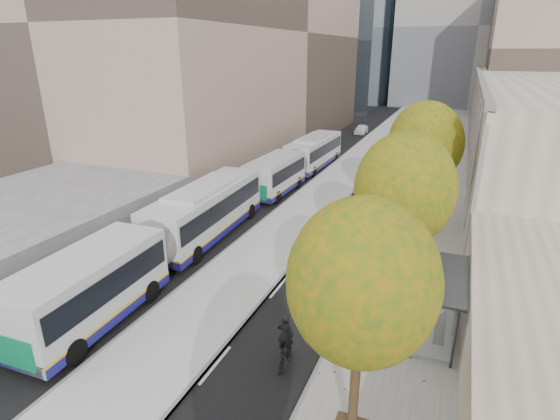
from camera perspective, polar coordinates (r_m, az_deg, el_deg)
The scene contains 13 objects.
bus_platform at distance 42.43m, azimuth 9.11°, elevation 5.34°, with size 4.25×150.00×0.15m, color #B7B7B7.
sidewalk at distance 41.42m, azimuth 19.92°, elevation 3.97°, with size 4.75×150.00×0.08m, color gray.
building_tan at distance 70.06m, azimuth 31.34°, elevation 11.77°, with size 18.00×92.00×8.00m, color #AA9F89.
building_midrise at distance 53.86m, azimuth -9.47°, elevation 21.75°, with size 24.00×46.00×25.00m, color gray.
building_far_block at distance 101.11m, azimuth 24.46°, elevation 20.86°, with size 30.00×18.00×30.00m, color gray.
bus_shelter at distance 18.09m, azimuth 20.80°, elevation -9.36°, with size 1.90×4.40×2.53m.
tree_b at distance 11.64m, azimuth 10.70°, elevation -9.31°, with size 4.00×4.00×6.97m.
tree_c at distance 18.90m, azimuth 15.95°, elevation 2.60°, with size 4.20×4.20×7.28m.
tree_d at distance 27.57m, azimuth 18.43°, elevation 8.16°, with size 4.40×4.40×7.60m.
bus_near at distance 23.33m, azimuth -14.50°, elevation -3.32°, with size 3.42×18.43×3.06m.
bus_far at distance 39.00m, azimuth 2.55°, elevation 6.53°, with size 2.96×17.21×2.86m.
cyclist at distance 16.29m, azimuth 0.70°, elevation -17.35°, with size 0.64×1.67×2.09m.
distant_car at distance 61.45m, azimuth 10.56°, elevation 10.32°, with size 1.49×3.70×1.26m, color white.
Camera 1 is at (5.43, -5.01, 10.67)m, focal length 28.00 mm.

